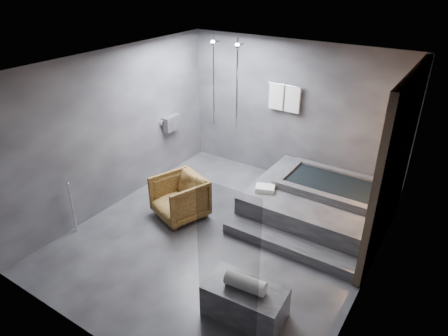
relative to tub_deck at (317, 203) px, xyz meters
The scene contains 7 objects.
room 2.02m from the tub_deck, 118.47° to the right, with size 5.00×5.04×2.82m.
tub_deck is the anchor object (origin of this frame).
tub_step 1.19m from the tub_deck, 90.00° to the right, with size 2.20×0.36×0.18m, color #2D2D2F.
concrete_bench 2.66m from the tub_deck, 88.22° to the right, with size 1.01×0.56×0.46m, color #333335.
driftwood_chair 2.42m from the tub_deck, 146.18° to the right, with size 0.80×0.83×0.75m, color #422B10.
rolled_towel 2.70m from the tub_deck, 88.07° to the right, with size 0.19×0.19×0.52m, color white.
deck_towel 0.98m from the tub_deck, 146.75° to the right, with size 0.32×0.24×0.09m, color white.
Camera 1 is at (2.92, -4.46, 4.04)m, focal length 32.00 mm.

